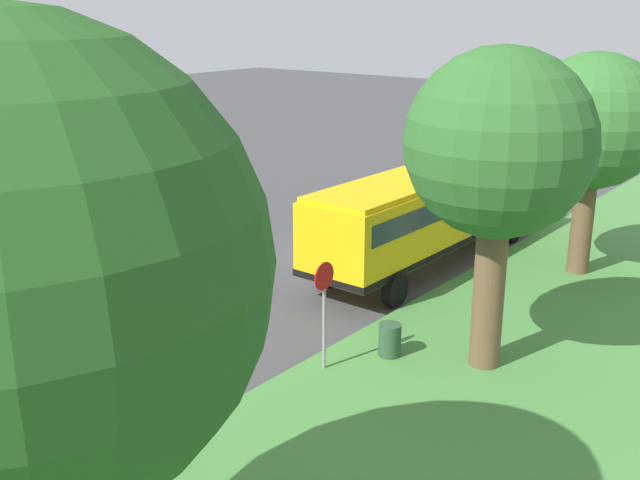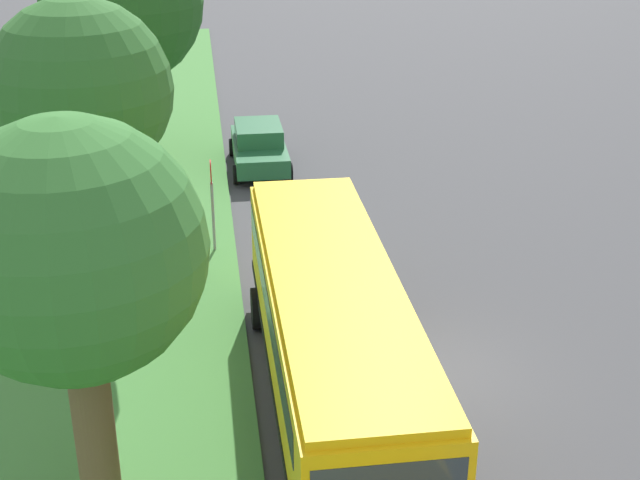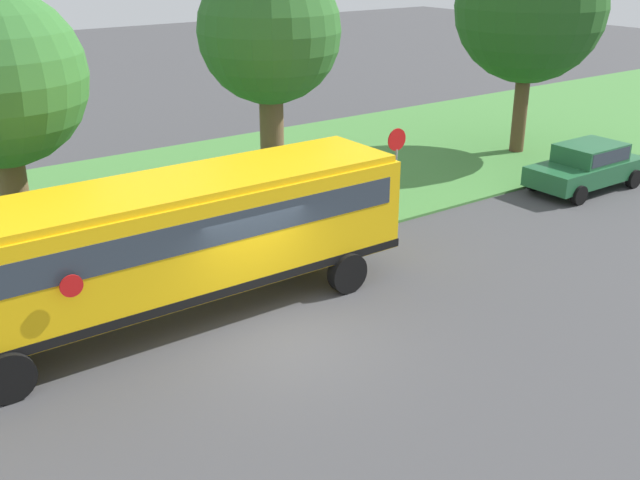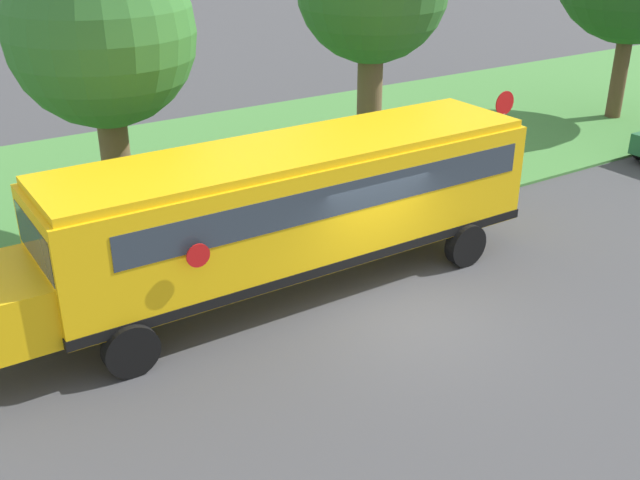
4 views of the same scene
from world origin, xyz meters
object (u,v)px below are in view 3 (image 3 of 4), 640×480
(oak_tree_roadside_mid, at_px, (269,33))
(school_bus, at_px, (169,238))
(car_green_nearest, at_px, (587,164))
(stop_sign, at_px, (396,161))
(trash_bin, at_px, (338,204))
(oak_tree_far_end, at_px, (529,7))

(oak_tree_roadside_mid, bearing_deg, school_bus, -48.91)
(car_green_nearest, distance_m, oak_tree_roadside_mid, 11.59)
(car_green_nearest, distance_m, stop_sign, 7.31)
(oak_tree_roadside_mid, bearing_deg, trash_bin, 24.25)
(school_bus, xyz_separation_m, trash_bin, (-3.00, 6.88, -1.47))
(school_bus, bearing_deg, car_green_nearest, 91.33)
(oak_tree_roadside_mid, bearing_deg, stop_sign, 40.01)
(school_bus, distance_m, car_green_nearest, 15.50)
(car_green_nearest, xyz_separation_m, oak_tree_far_end, (-4.62, 1.81, 4.71))
(stop_sign, bearing_deg, car_green_nearest, 75.65)
(oak_tree_roadside_mid, relative_size, oak_tree_far_end, 0.90)
(car_green_nearest, relative_size, trash_bin, 4.89)
(school_bus, relative_size, trash_bin, 13.80)
(oak_tree_roadside_mid, distance_m, stop_sign, 5.34)
(school_bus, bearing_deg, oak_tree_roadside_mid, 131.09)
(car_green_nearest, height_order, trash_bin, car_green_nearest)
(stop_sign, xyz_separation_m, trash_bin, (-0.84, -1.54, -1.29))
(school_bus, relative_size, car_green_nearest, 2.82)
(school_bus, distance_m, oak_tree_far_end, 18.35)
(oak_tree_far_end, height_order, trash_bin, oak_tree_far_end)
(stop_sign, relative_size, trash_bin, 3.04)
(oak_tree_far_end, xyz_separation_m, trash_bin, (1.98, -10.39, -5.13))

